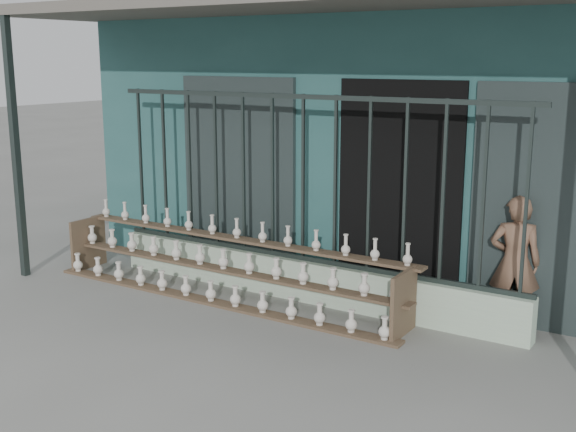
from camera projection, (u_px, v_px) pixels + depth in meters
The scene contains 6 objects.
ground at pixel (232, 337), 6.92m from camera, with size 60.00×60.00×0.00m, color slate.
workshop_building at pixel (412, 131), 10.06m from camera, with size 7.40×6.60×3.21m.
parapet_wall at pixel (303, 280), 7.95m from camera, with size 5.00×0.20×0.45m, color #B3CCAF.
security_fence at pixel (303, 179), 7.71m from camera, with size 5.00×0.04×1.80m.
shelf_rack at pixel (223, 266), 7.98m from camera, with size 4.50×0.68×0.85m.
elderly_woman at pixel (515, 263), 7.00m from camera, with size 0.49×0.32×1.34m, color brown.
Camera 1 is at (3.93, -5.22, 2.63)m, focal length 45.00 mm.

